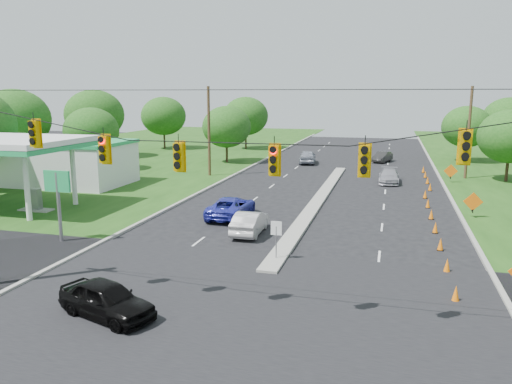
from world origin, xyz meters
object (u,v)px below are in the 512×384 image
(black_sedan, at_px, (107,300))
(blue_pickup, at_px, (231,207))
(white_sedan, at_px, (250,222))
(gas_station, at_px, (53,159))

(black_sedan, bearing_deg, blue_pickup, 19.54)
(blue_pickup, bearing_deg, white_sedan, 123.39)
(gas_station, distance_m, black_sedan, 29.24)
(gas_station, relative_size, white_sedan, 4.71)
(gas_station, relative_size, black_sedan, 4.79)
(blue_pickup, bearing_deg, black_sedan, 90.78)
(gas_station, bearing_deg, white_sedan, -24.91)
(black_sedan, distance_m, white_sedan, 12.60)
(gas_station, relative_size, blue_pickup, 3.83)
(white_sedan, bearing_deg, blue_pickup, -57.61)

